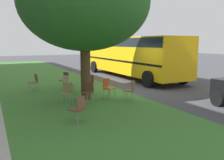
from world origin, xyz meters
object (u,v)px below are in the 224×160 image
Objects in this scene: chair_0 at (108,87)px; chair_8 at (131,89)px; chair_6 at (88,91)px; chair_4 at (90,83)px; school_bus at (131,53)px; chair_1 at (65,79)px; chair_5 at (67,91)px; chair_2 at (68,82)px; street_tree at (84,3)px; chair_3 at (79,108)px; chair_7 at (34,81)px.

chair_0 is 1.15m from chair_8.
chair_8 is at bearing -103.15° from chair_6.
chair_0 is at bearing -166.85° from chair_4.
school_bus is (3.90, -4.76, 1.24)m from chair_4.
chair_6 is (-3.90, 0.10, 0.00)m from chair_1.
chair_4 is 1.00× the size of chair_5.
chair_2 is 3.61m from chair_8.
street_tree is 0.60× the size of school_bus.
chair_3 and chair_7 have the same top height.
chair_1 is (3.39, 1.06, 0.00)m from chair_0.
chair_5 is 3.62m from chair_7.
chair_8 is (-3.03, -1.96, 0.00)m from chair_2.
chair_0 is 1.00× the size of chair_4.
street_tree is 3.85m from chair_5.
chair_0 is 1.27m from chair_6.
chair_8 is at bearing 149.03° from school_bus.
chair_7 is (3.54, 0.75, 0.00)m from chair_5.
chair_3 is at bearing 122.90° from chair_8.
chair_4 is at bearing -25.48° from chair_3.
street_tree reaches higher than chair_6.
chair_4 is (1.42, 0.33, 0.00)m from chair_0.
chair_1 is 1.00× the size of chair_5.
chair_1 is at bearing 109.47° from school_bus.
chair_2 and chair_6 have the same top height.
chair_0 and chair_6 have the same top height.
chair_8 is 7.41m from school_bus.
chair_4 is 2.57m from chair_8.
chair_0 is 1.46m from chair_4.
chair_3 and chair_5 have the same top height.
school_bus is at bearing -60.48° from chair_2.
chair_7 is (6.22, 0.34, 0.00)m from chair_3.
chair_4 is at bearing -159.61° from chair_1.
chair_3 is at bearing 140.37° from school_bus.
chair_6 is 4.12m from chair_7.
chair_2 is 1.00× the size of chair_5.
chair_5 is 1.00× the size of chair_7.
chair_3 is 1.00× the size of chair_4.
chair_3 is 10.79m from school_bus.
chair_6 is at bearing 136.24° from school_bus.
chair_6 and chair_7 have the same top height.
chair_4 is 3.05m from chair_7.
chair_5 is 1.00× the size of chair_8.
chair_6 is at bearing 167.06° from street_tree.
chair_5 is 2.75m from chair_8.
chair_2 is 1.16m from chair_4.
chair_5 is at bearing 130.98° from school_bus.
chair_4 is at bearing -44.69° from chair_5.
school_bus reaches higher than chair_1.
chair_2 is at bearing 2.82° from chair_6.
chair_2 is 1.00× the size of chair_8.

